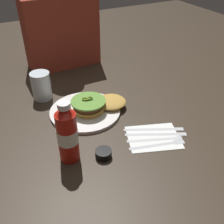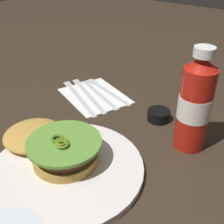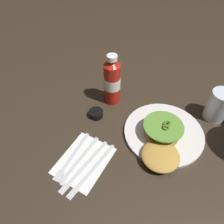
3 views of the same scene
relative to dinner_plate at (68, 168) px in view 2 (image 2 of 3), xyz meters
The scene contains 10 objects.
ground_plane 0.13m from the dinner_plate, 42.82° to the right, with size 3.00×3.00×0.00m, color #31271C.
dinner_plate is the anchor object (origin of this frame).
burger_sandwich 0.06m from the dinner_plate, 11.34° to the right, with size 0.23×0.14×0.05m.
ketchup_bottle 0.27m from the dinner_plate, 123.58° to the right, with size 0.06×0.06×0.21m.
condiment_cup 0.26m from the dinner_plate, 99.44° to the right, with size 0.05×0.05×0.03m, color black.
napkin 0.30m from the dinner_plate, 58.28° to the right, with size 0.18×0.14×0.00m, color white.
fork_utensil 0.34m from the dinner_plate, 61.78° to the right, with size 0.19×0.07×0.00m.
spoon_utensil 0.33m from the dinner_plate, 57.09° to the right, with size 0.19×0.08×0.00m.
steak_knife 0.31m from the dinner_plate, 53.52° to the right, with size 0.21×0.11×0.00m.
butter_knife 0.30m from the dinner_plate, 48.88° to the right, with size 0.21×0.11×0.00m.
Camera 2 is at (-0.40, 0.34, 0.37)m, focal length 45.00 mm.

